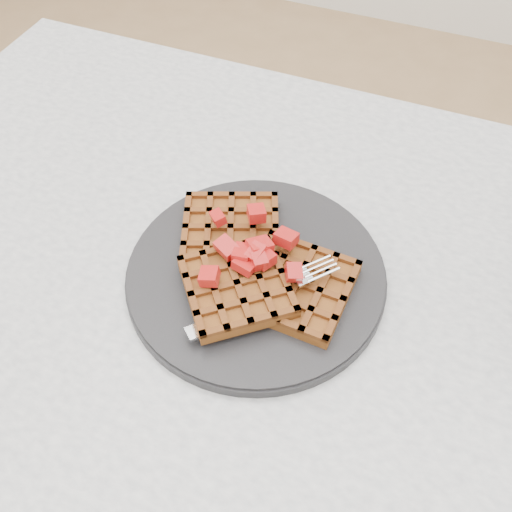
{
  "coord_description": "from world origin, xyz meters",
  "views": [
    {
      "loc": [
        0.09,
        -0.33,
        1.26
      ],
      "look_at": [
        -0.05,
        0.02,
        0.79
      ],
      "focal_mm": 40.0,
      "sensor_mm": 36.0,
      "label": 1
    }
  ],
  "objects": [
    {
      "name": "waffles",
      "position": [
        -0.05,
        0.01,
        0.78
      ],
      "size": [
        0.22,
        0.22,
        0.03
      ],
      "color": "brown",
      "rests_on": "plate"
    },
    {
      "name": "fork",
      "position": [
        -0.02,
        -0.02,
        0.77
      ],
      "size": [
        0.14,
        0.15,
        0.02
      ],
      "primitive_type": null,
      "rotation": [
        0.0,
        0.0,
        -0.71
      ],
      "color": "silver",
      "rests_on": "plate"
    },
    {
      "name": "ground",
      "position": [
        0.0,
        0.0,
        0.0
      ],
      "size": [
        4.0,
        4.0,
        0.0
      ],
      "primitive_type": "plane",
      "color": "tan",
      "rests_on": "ground"
    },
    {
      "name": "strawberry_pile",
      "position": [
        -0.05,
        0.02,
        0.8
      ],
      "size": [
        0.15,
        0.15,
        0.02
      ],
      "primitive_type": null,
      "color": "#9B0E0F",
      "rests_on": "waffles"
    },
    {
      "name": "table",
      "position": [
        0.0,
        0.0,
        0.64
      ],
      "size": [
        1.2,
        0.8,
        0.75
      ],
      "color": "silver",
      "rests_on": "ground"
    },
    {
      "name": "plate",
      "position": [
        -0.05,
        0.02,
        0.76
      ],
      "size": [
        0.29,
        0.29,
        0.02
      ],
      "primitive_type": "cylinder",
      "color": "black",
      "rests_on": "table"
    }
  ]
}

